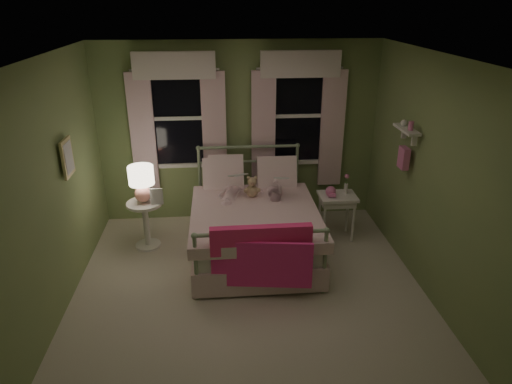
{
  "coord_description": "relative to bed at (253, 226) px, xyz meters",
  "views": [
    {
      "loc": [
        -0.3,
        -4.28,
        3.11
      ],
      "look_at": [
        0.13,
        0.64,
        1.0
      ],
      "focal_mm": 32.0,
      "sensor_mm": 36.0,
      "label": 1
    }
  ],
  "objects": [
    {
      "name": "window_left",
      "position": [
        -0.97,
        1.06,
        1.25
      ],
      "size": [
        1.34,
        0.13,
        1.96
      ],
      "color": "black",
      "rests_on": "room_shell"
    },
    {
      "name": "book_right",
      "position": [
        0.29,
        0.18,
        0.54
      ],
      "size": [
        0.21,
        0.14,
        0.26
      ],
      "primitive_type": "imported",
      "rotation": [
        1.22,
        0.0,
        -0.18
      ],
      "color": "beige",
      "rests_on": "child_right"
    },
    {
      "name": "bud_vase",
      "position": [
        1.29,
        0.33,
        0.41
      ],
      "size": [
        0.06,
        0.06,
        0.28
      ],
      "color": "white",
      "rests_on": "nightstand_right"
    },
    {
      "name": "teddy_bear",
      "position": [
        0.01,
        0.27,
        0.42
      ],
      "size": [
        0.22,
        0.18,
        0.3
      ],
      "color": "tan",
      "rests_on": "bed"
    },
    {
      "name": "book_left",
      "position": [
        -0.27,
        0.18,
        0.59
      ],
      "size": [
        0.22,
        0.17,
        0.26
      ],
      "primitive_type": "imported",
      "rotation": [
        1.22,
        0.0,
        0.29
      ],
      "color": "beige",
      "rests_on": "child_left"
    },
    {
      "name": "pink_throw",
      "position": [
        0.01,
        -1.02,
        0.23
      ],
      "size": [
        1.1,
        0.22,
        0.71
      ],
      "color": "#F93076",
      "rests_on": "bed"
    },
    {
      "name": "child_right",
      "position": [
        0.29,
        0.43,
        0.55
      ],
      "size": [
        0.35,
        0.27,
        0.71
      ],
      "primitive_type": "imported",
      "rotation": [
        0.0,
        0.0,
        3.13
      ],
      "color": "#F7D1DD",
      "rests_on": "bed"
    },
    {
      "name": "table_lamp",
      "position": [
        -1.41,
        0.26,
        0.58
      ],
      "size": [
        0.33,
        0.33,
        0.49
      ],
      "color": "#EA968A",
      "rests_on": "nightstand_left"
    },
    {
      "name": "child_left",
      "position": [
        -0.27,
        0.43,
        0.61
      ],
      "size": [
        0.34,
        0.26,
        0.84
      ],
      "primitive_type": "imported",
      "rotation": [
        0.0,
        0.0,
        2.94
      ],
      "color": "#F7D1DD",
      "rests_on": "bed"
    },
    {
      "name": "bed",
      "position": [
        0.0,
        0.0,
        0.0
      ],
      "size": [
        1.58,
        2.04,
        1.18
      ],
      "color": "white",
      "rests_on": "ground"
    },
    {
      "name": "window_right",
      "position": [
        0.73,
        1.06,
        1.25
      ],
      "size": [
        1.34,
        0.13,
        1.96
      ],
      "color": "black",
      "rests_on": "room_shell"
    },
    {
      "name": "book_nightstand",
      "position": [
        -1.31,
        0.18,
        0.28
      ],
      "size": [
        0.17,
        0.23,
        0.02
      ],
      "primitive_type": "imported",
      "rotation": [
        0.0,
        0.0,
        -0.01
      ],
      "color": "beige",
      "rests_on": "nightstand_left"
    },
    {
      "name": "wall_shelf",
      "position": [
        1.78,
        -0.27,
        1.15
      ],
      "size": [
        0.15,
        0.5,
        0.6
      ],
      "color": "white",
      "rests_on": "room_shell"
    },
    {
      "name": "pink_toy",
      "position": [
        1.07,
        0.27,
        0.33
      ],
      "size": [
        0.14,
        0.19,
        0.14
      ],
      "color": "pink",
      "rests_on": "nightstand_right"
    },
    {
      "name": "framed_picture",
      "position": [
        -2.07,
        -0.37,
        1.12
      ],
      "size": [
        0.03,
        0.32,
        0.42
      ],
      "color": "beige",
      "rests_on": "room_shell"
    },
    {
      "name": "nightstand_left",
      "position": [
        -1.41,
        0.26,
        0.04
      ],
      "size": [
        0.46,
        0.46,
        0.65
      ],
      "color": "white",
      "rests_on": "ground"
    },
    {
      "name": "room_shell",
      "position": [
        -0.12,
        -0.97,
        0.92
      ],
      "size": [
        4.2,
        4.2,
        4.2
      ],
      "color": "beige",
      "rests_on": "ground"
    },
    {
      "name": "nightstand_right",
      "position": [
        1.17,
        0.28,
        0.17
      ],
      "size": [
        0.5,
        0.4,
        0.64
      ],
      "color": "white",
      "rests_on": "ground"
    }
  ]
}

